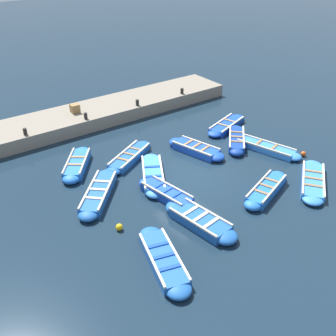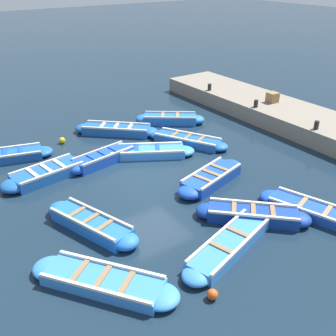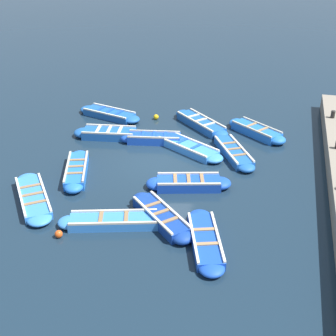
% 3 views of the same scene
% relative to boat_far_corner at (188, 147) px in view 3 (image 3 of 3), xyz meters
% --- Properties ---
extents(ground_plane, '(120.00, 120.00, 0.00)m').
position_rel_boat_far_corner_xyz_m(ground_plane, '(-0.85, -1.47, -0.16)').
color(ground_plane, '#162838').
extents(boat_far_corner, '(3.71, 2.65, 0.38)m').
position_rel_boat_far_corner_xyz_m(boat_far_corner, '(0.00, 0.00, 0.00)').
color(boat_far_corner, '#3884E0').
rests_on(boat_far_corner, ground).
extents(boat_mid_row, '(3.35, 3.20, 0.43)m').
position_rel_boat_far_corner_xyz_m(boat_mid_row, '(0.07, 2.75, 0.03)').
color(boat_mid_row, '#1E59AD').
rests_on(boat_mid_row, ground).
extents(boat_end_of_row, '(3.25, 1.25, 0.45)m').
position_rel_boat_far_corner_xyz_m(boat_end_of_row, '(-1.71, 0.45, 0.04)').
color(boat_end_of_row, '#1947B7').
rests_on(boat_end_of_row, ground).
extents(boat_centre, '(2.38, 3.54, 0.38)m').
position_rel_boat_far_corner_xyz_m(boat_centre, '(2.05, 0.01, 0.00)').
color(boat_centre, '#1E59AD').
rests_on(boat_centre, ground).
extents(boat_outer_left, '(2.97, 3.61, 0.36)m').
position_rel_boat_far_corner_xyz_m(boat_outer_left, '(-4.72, -5.50, -0.01)').
color(boat_outer_left, '#3884E0').
rests_on(boat_outer_left, ground).
extents(boat_drifting, '(1.85, 3.59, 0.37)m').
position_rel_boat_far_corner_xyz_m(boat_drifting, '(1.93, -6.49, -0.01)').
color(boat_drifting, '#1947B7').
rests_on(boat_drifting, ground).
extents(boat_outer_right, '(1.79, 3.47, 0.43)m').
position_rel_boat_far_corner_xyz_m(boat_outer_right, '(-3.97, -3.24, 0.03)').
color(boat_outer_right, blue).
rests_on(boat_outer_right, ground).
extents(boat_alongside, '(3.89, 1.79, 0.38)m').
position_rel_boat_far_corner_xyz_m(boat_alongside, '(-1.30, -6.21, -0.00)').
color(boat_alongside, '#3884E0').
rests_on(boat_alongside, ground).
extents(boat_stern_in, '(3.42, 1.66, 0.44)m').
position_rel_boat_far_corner_xyz_m(boat_stern_in, '(0.68, -3.15, 0.03)').
color(boat_stern_in, '#1947B7').
rests_on(boat_stern_in, ground).
extents(boat_broadside, '(3.72, 1.81, 0.41)m').
position_rel_boat_far_corner_xyz_m(boat_broadside, '(-4.80, 2.82, 0.01)').
color(boat_broadside, '#1E59AD').
rests_on(boat_broadside, ground).
extents(boat_inner_gap, '(2.97, 2.93, 0.43)m').
position_rel_boat_far_corner_xyz_m(boat_inner_gap, '(0.21, -5.59, 0.03)').
color(boat_inner_gap, navy).
rests_on(boat_inner_gap, ground).
extents(boat_bow_out, '(3.51, 1.40, 0.45)m').
position_rel_boat_far_corner_xyz_m(boat_bow_out, '(-3.94, 0.48, 0.03)').
color(boat_bow_out, '#1E59AD').
rests_on(boat_bow_out, ground).
extents(boat_tucked, '(3.14, 2.63, 0.46)m').
position_rel_boat_far_corner_xyz_m(boat_tucked, '(2.84, 2.46, 0.04)').
color(boat_tucked, blue).
rests_on(boat_tucked, ground).
extents(bollard_south, '(0.20, 0.20, 0.35)m').
position_rel_boat_far_corner_xyz_m(bollard_south, '(6.32, 3.66, 0.77)').
color(bollard_south, black).
rests_on(bollard_south, quay_wall).
extents(buoy_orange_near, '(0.27, 0.27, 0.27)m').
position_rel_boat_far_corner_xyz_m(buoy_orange_near, '(-2.35, 3.15, -0.03)').
color(buoy_orange_near, '#EAB214').
rests_on(buoy_orange_near, ground).
extents(buoy_yellow_far, '(0.26, 0.26, 0.26)m').
position_rel_boat_far_corner_xyz_m(buoy_yellow_far, '(-2.84, -7.30, -0.03)').
color(buoy_yellow_far, '#E05119').
rests_on(buoy_yellow_far, ground).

